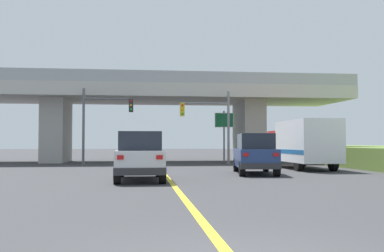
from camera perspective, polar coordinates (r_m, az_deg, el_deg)
name	(u,v)px	position (r m, az deg, el deg)	size (l,w,h in m)	color
ground	(155,162)	(37.78, -4.70, -4.50)	(160.00, 160.00, 0.00)	#353538
overpass_bridge	(155,103)	(37.89, -4.68, 2.88)	(31.54, 8.15, 6.99)	#B7B5AD
lane_divider_stripe	(168,178)	(20.25, -3.07, -6.55)	(0.20, 28.76, 0.01)	yellow
suv_lead	(140,156)	(19.09, -6.56, -3.77)	(1.98, 4.74, 2.02)	silver
suv_crossing	(255,154)	(23.04, 7.93, -3.49)	(2.45, 4.90, 2.02)	navy
box_truck	(303,143)	(27.97, 13.77, -2.13)	(2.33, 7.07, 2.88)	red
sedan_oncoming	(140,148)	(48.35, -6.61, -2.77)	(1.89, 4.39, 2.02)	maroon
traffic_signal_nearside	(211,119)	(33.25, 2.46, 0.94)	(3.68, 0.36, 5.37)	slate
traffic_signal_farside	(101,116)	(33.07, -11.38, 1.24)	(3.61, 0.36, 5.47)	#56595E
highway_sign	(224,125)	(36.60, 4.07, 0.15)	(1.53, 0.17, 4.15)	slate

